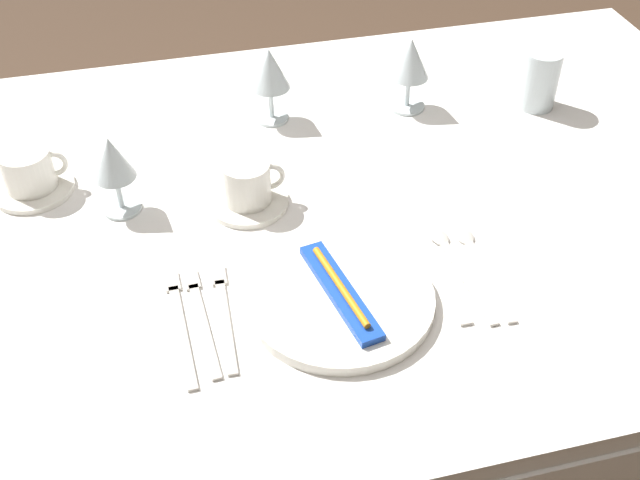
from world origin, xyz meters
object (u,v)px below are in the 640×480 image
Objects in this scene: spoon_soup at (456,263)px; coffee_cup_left at (248,182)px; fork_outer at (224,312)px; wine_glass_left at (112,162)px; fork_inner at (201,316)px; fork_salad at (180,322)px; wine_glass_centre at (410,62)px; wine_glass_right at (270,72)px; drink_tumbler at (539,79)px; coffee_cup_right at (29,169)px; toothbrush_package at (340,291)px; spoon_dessert at (479,261)px; dinner_knife at (441,273)px; dinner_plate at (340,299)px.

coffee_cup_left is at bearing 141.59° from spoon_soup.
wine_glass_left is (-0.13, 0.28, 0.09)m from fork_outer.
fork_salad is (-0.03, -0.00, 0.00)m from fork_inner.
fork_inner is at bearing -178.65° from fork_outer.
wine_glass_centre is 0.99× the size of wine_glass_right.
drink_tumbler is at bearing 31.22° from fork_outer.
drink_tumbler is at bearing 2.88° from coffee_cup_right.
toothbrush_package reaches higher than fork_salad.
spoon_dessert is at bearing -64.48° from wine_glass_right.
drink_tumbler is (0.35, 0.41, 0.06)m from dinner_knife.
wine_glass_right is (-0.23, 0.48, 0.10)m from spoon_dessert.
wine_glass_centre reaches higher than coffee_cup_left.
spoon_soup is 0.47m from wine_glass_centre.
spoon_dessert reaches higher than fork_inner.
wine_glass_centre is (0.47, 0.47, 0.10)m from fork_inner.
fork_salad is at bearing -136.52° from wine_glass_centre.
wine_glass_centre reaches higher than drink_tumbler.
spoon_soup is (0.36, 0.02, 0.00)m from fork_outer.
toothbrush_package reaches higher than fork_inner.
spoon_soup is 0.04m from spoon_dessert.
wine_glass_right is at bearing 115.52° from spoon_dessert.
coffee_cup_right is at bearing 138.56° from toothbrush_package.
wine_glass_left is (-0.21, 0.04, 0.05)m from coffee_cup_left.
dinner_plate is at bearing -71.48° from coffee_cup_left.
coffee_cup_left is at bearing 108.52° from dinner_plate.
wine_glass_left is 0.96× the size of wine_glass_right.
fork_salad is 2.10× the size of coffee_cup_right.
dinner_plate is 0.43m from wine_glass_left.
dinner_knife is (0.39, 0.00, 0.00)m from fork_salad.
toothbrush_package is 0.17m from fork_outer.
spoon_dessert is at bearing 8.16° from dinner_plate.
coffee_cup_left reaches higher than fork_inner.
wine_glass_left is (-0.06, 0.28, 0.09)m from fork_salad.
dinner_knife is at bearing -31.18° from coffee_cup_right.
spoon_dessert is at bearing 1.73° from fork_outer.
spoon_soup is at bearing 11.02° from dinner_plate.
dinner_knife is 0.49m from wine_glass_centre.
fork_salad is at bearing -179.27° from dinner_knife.
drink_tumbler is at bearing 40.11° from toothbrush_package.
wine_glass_right is at bearing 67.74° from fork_inner.
dinner_plate reaches higher than fork_inner.
fork_inner is at bearing 174.21° from dinner_plate.
spoon_dessert is 1.94× the size of coffee_cup_right.
wine_glass_centre is (0.43, 0.47, 0.10)m from fork_outer.
toothbrush_package is at bearing -7.18° from fork_outer.
wine_glass_right is (0.00, 0.51, 0.09)m from dinner_plate.
fork_salad is 1.06× the size of spoon_soup.
fork_outer is at bearing -148.78° from drink_tumbler.
fork_outer is 1.96× the size of coffee_cup_right.
spoon_soup reaches higher than fork_outer.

